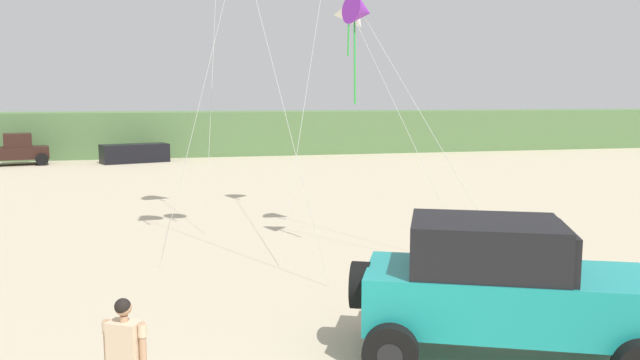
% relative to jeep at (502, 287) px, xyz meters
% --- Properties ---
extents(dune_ridge, '(90.00, 6.44, 3.17)m').
position_rel_jeep_xyz_m(dune_ridge, '(-4.50, 39.61, 0.39)').
color(dune_ridge, '#567A47').
rests_on(dune_ridge, ground_plane).
extents(jeep, '(5.00, 3.92, 2.26)m').
position_rel_jeep_xyz_m(jeep, '(0.00, 0.00, 0.00)').
color(jeep, teal).
rests_on(jeep, ground_plane).
extents(person_watching, '(0.56, 0.44, 1.67)m').
position_rel_jeep_xyz_m(person_watching, '(-5.67, -0.66, -0.26)').
color(person_watching, tan).
rests_on(person_watching, ground_plane).
extents(distant_pickup, '(4.90, 3.27, 1.98)m').
position_rel_jeep_xyz_m(distant_pickup, '(-14.53, 33.98, -0.26)').
color(distant_pickup, black).
rests_on(distant_pickup, ground_plane).
extents(distant_sedan, '(4.51, 2.86, 1.20)m').
position_rel_jeep_xyz_m(distant_sedan, '(-7.09, 33.95, -0.60)').
color(distant_sedan, black).
rests_on(distant_sedan, ground_plane).
extents(kite_red_delta, '(2.50, 4.54, 7.07)m').
position_rel_jeep_xyz_m(kite_red_delta, '(0.26, 9.06, 5.27)').
color(kite_red_delta, white).
rests_on(kite_red_delta, ground_plane).
extents(kite_orange_streamer, '(3.27, 3.90, 6.85)m').
position_rel_jeep_xyz_m(kite_orange_streamer, '(-0.14, 7.12, 5.14)').
color(kite_orange_streamer, purple).
rests_on(kite_orange_streamer, ground_plane).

